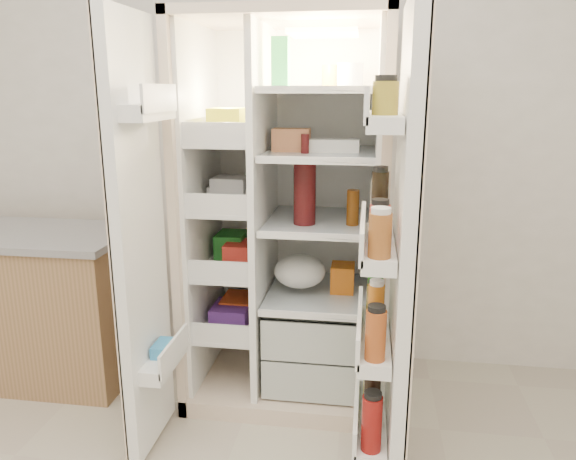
# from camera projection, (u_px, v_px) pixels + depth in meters

# --- Properties ---
(wall_back) EXTENTS (4.00, 0.02, 2.70)m
(wall_back) POSITION_uv_depth(u_px,v_px,m) (269.00, 115.00, 2.87)
(wall_back) COLOR white
(wall_back) RESTS_ON floor
(refrigerator) EXTENTS (0.92, 0.70, 1.80)m
(refrigerator) POSITION_uv_depth(u_px,v_px,m) (292.00, 245.00, 2.67)
(refrigerator) COLOR beige
(refrigerator) RESTS_ON floor
(freezer_door) EXTENTS (0.15, 0.40, 1.72)m
(freezer_door) POSITION_uv_depth(u_px,v_px,m) (140.00, 245.00, 2.12)
(freezer_door) COLOR white
(freezer_door) RESTS_ON floor
(fridge_door) EXTENTS (0.17, 0.58, 1.72)m
(fridge_door) POSITION_uv_depth(u_px,v_px,m) (397.00, 270.00, 1.90)
(fridge_door) COLOR white
(fridge_door) RESTS_ON floor
(kitchen_counter) EXTENTS (1.08, 0.58, 0.79)m
(kitchen_counter) POSITION_uv_depth(u_px,v_px,m) (31.00, 304.00, 2.85)
(kitchen_counter) COLOR #9E764F
(kitchen_counter) RESTS_ON floor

